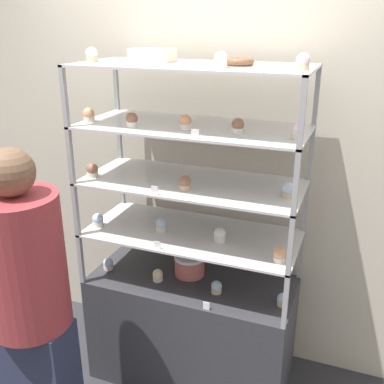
# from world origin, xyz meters

# --- Properties ---
(ground_plane) EXTENTS (20.00, 20.00, 0.00)m
(ground_plane) POSITION_xyz_m (0.00, 0.00, 0.00)
(ground_plane) COLOR #2D2D33
(back_wall) EXTENTS (8.00, 0.05, 2.60)m
(back_wall) POSITION_xyz_m (0.00, 0.41, 1.30)
(back_wall) COLOR beige
(back_wall) RESTS_ON ground_plane
(display_base) EXTENTS (1.19, 0.53, 0.70)m
(display_base) POSITION_xyz_m (0.00, 0.00, 0.35)
(display_base) COLOR #333338
(display_base) RESTS_ON ground_plane
(display_riser_lower) EXTENTS (1.19, 0.53, 0.31)m
(display_riser_lower) POSITION_xyz_m (0.00, 0.00, 0.99)
(display_riser_lower) COLOR #99999E
(display_riser_lower) RESTS_ON display_base
(display_riser_middle) EXTENTS (1.19, 0.53, 0.31)m
(display_riser_middle) POSITION_xyz_m (0.00, 0.00, 1.29)
(display_riser_middle) COLOR #99999E
(display_riser_middle) RESTS_ON display_riser_lower
(display_riser_upper) EXTENTS (1.19, 0.53, 0.31)m
(display_riser_upper) POSITION_xyz_m (0.00, 0.00, 1.60)
(display_riser_upper) COLOR #99999E
(display_riser_upper) RESTS_ON display_riser_middle
(display_riser_top) EXTENTS (1.19, 0.53, 0.31)m
(display_riser_top) POSITION_xyz_m (0.00, 0.00, 1.91)
(display_riser_top) COLOR #99999E
(display_riser_top) RESTS_ON display_riser_upper
(layer_cake_centerpiece) EXTENTS (0.19, 0.19, 0.13)m
(layer_cake_centerpiece) POSITION_xyz_m (-0.03, 0.05, 0.76)
(layer_cake_centerpiece) COLOR #C66660
(layer_cake_centerpiece) RESTS_ON display_base
(sheet_cake_frosted) EXTENTS (0.22, 0.14, 0.07)m
(sheet_cake_frosted) POSITION_xyz_m (-0.24, 0.05, 1.96)
(sheet_cake_frosted) COLOR beige
(sheet_cake_frosted) RESTS_ON display_riser_top
(cupcake_0) EXTENTS (0.06, 0.06, 0.07)m
(cupcake_0) POSITION_xyz_m (-0.52, -0.07, 0.73)
(cupcake_0) COLOR beige
(cupcake_0) RESTS_ON display_base
(cupcake_1) EXTENTS (0.06, 0.06, 0.07)m
(cupcake_1) POSITION_xyz_m (-0.18, -0.08, 0.73)
(cupcake_1) COLOR beige
(cupcake_1) RESTS_ON display_base
(cupcake_2) EXTENTS (0.06, 0.06, 0.07)m
(cupcake_2) POSITION_xyz_m (0.18, -0.08, 0.73)
(cupcake_2) COLOR #CCB28C
(cupcake_2) RESTS_ON display_base
(cupcake_3) EXTENTS (0.06, 0.06, 0.07)m
(cupcake_3) POSITION_xyz_m (0.55, -0.07, 0.73)
(cupcake_3) COLOR #CCB28C
(cupcake_3) RESTS_ON display_base
(price_tag_0) EXTENTS (0.04, 0.00, 0.04)m
(price_tag_0) POSITION_xyz_m (0.18, -0.25, 0.72)
(price_tag_0) COLOR white
(price_tag_0) RESTS_ON display_base
(cupcake_4) EXTENTS (0.06, 0.06, 0.08)m
(cupcake_4) POSITION_xyz_m (-0.54, -0.11, 1.04)
(cupcake_4) COLOR white
(cupcake_4) RESTS_ON display_riser_lower
(cupcake_5) EXTENTS (0.06, 0.06, 0.08)m
(cupcake_5) POSITION_xyz_m (-0.17, -0.04, 1.04)
(cupcake_5) COLOR white
(cupcake_5) RESTS_ON display_riser_lower
(cupcake_6) EXTENTS (0.06, 0.06, 0.08)m
(cupcake_6) POSITION_xyz_m (0.18, -0.04, 1.04)
(cupcake_6) COLOR white
(cupcake_6) RESTS_ON display_riser_lower
(cupcake_7) EXTENTS (0.06, 0.06, 0.08)m
(cupcake_7) POSITION_xyz_m (0.52, -0.15, 1.04)
(cupcake_7) COLOR beige
(cupcake_7) RESTS_ON display_riser_lower
(price_tag_1) EXTENTS (0.04, 0.00, 0.04)m
(price_tag_1) POSITION_xyz_m (-0.10, -0.25, 1.03)
(price_tag_1) COLOR white
(price_tag_1) RESTS_ON display_riser_lower
(cupcake_8) EXTENTS (0.06, 0.06, 0.08)m
(cupcake_8) POSITION_xyz_m (-0.55, -0.13, 1.35)
(cupcake_8) COLOR beige
(cupcake_8) RESTS_ON display_riser_middle
(cupcake_9) EXTENTS (0.06, 0.06, 0.08)m
(cupcake_9) POSITION_xyz_m (0.01, -0.13, 1.35)
(cupcake_9) COLOR #CCB28C
(cupcake_9) RESTS_ON display_riser_middle
(cupcake_10) EXTENTS (0.06, 0.06, 0.08)m
(cupcake_10) POSITION_xyz_m (0.52, -0.04, 1.35)
(cupcake_10) COLOR #CCB28C
(cupcake_10) RESTS_ON display_riser_middle
(price_tag_2) EXTENTS (0.04, 0.00, 0.04)m
(price_tag_2) POSITION_xyz_m (-0.11, -0.25, 1.33)
(price_tag_2) COLOR white
(price_tag_2) RESTS_ON display_riser_middle
(cupcake_11) EXTENTS (0.06, 0.06, 0.07)m
(cupcake_11) POSITION_xyz_m (-0.55, -0.11, 1.66)
(cupcake_11) COLOR beige
(cupcake_11) RESTS_ON display_riser_upper
(cupcake_12) EXTENTS (0.06, 0.06, 0.07)m
(cupcake_12) POSITION_xyz_m (-0.27, -0.14, 1.66)
(cupcake_12) COLOR white
(cupcake_12) RESTS_ON display_riser_upper
(cupcake_13) EXTENTS (0.06, 0.06, 0.07)m
(cupcake_13) POSITION_xyz_m (0.00, -0.09, 1.66)
(cupcake_13) COLOR white
(cupcake_13) RESTS_ON display_riser_upper
(cupcake_14) EXTENTS (0.06, 0.06, 0.07)m
(cupcake_14) POSITION_xyz_m (0.27, -0.08, 1.66)
(cupcake_14) COLOR white
(cupcake_14) RESTS_ON display_riser_upper
(cupcake_15) EXTENTS (0.06, 0.06, 0.07)m
(cupcake_15) POSITION_xyz_m (0.55, -0.09, 1.66)
(cupcake_15) COLOR beige
(cupcake_15) RESTS_ON display_riser_upper
(price_tag_3) EXTENTS (0.04, 0.00, 0.04)m
(price_tag_3) POSITION_xyz_m (0.11, -0.25, 1.64)
(price_tag_3) COLOR white
(price_tag_3) RESTS_ON display_riser_upper
(cupcake_16) EXTENTS (0.06, 0.06, 0.07)m
(cupcake_16) POSITION_xyz_m (-0.53, -0.06, 1.96)
(cupcake_16) COLOR #CCB28C
(cupcake_16) RESTS_ON display_riser_top
(cupcake_17) EXTENTS (0.06, 0.06, 0.07)m
(cupcake_17) POSITION_xyz_m (0.19, -0.12, 1.96)
(cupcake_17) COLOR beige
(cupcake_17) RESTS_ON display_riser_top
(cupcake_18) EXTENTS (0.06, 0.06, 0.07)m
(cupcake_18) POSITION_xyz_m (0.55, -0.09, 1.96)
(cupcake_18) COLOR #CCB28C
(cupcake_18) RESTS_ON display_riser_top
(price_tag_4) EXTENTS (0.04, 0.00, 0.04)m
(price_tag_4) POSITION_xyz_m (0.39, -0.25, 1.95)
(price_tag_4) COLOR white
(price_tag_4) RESTS_ON display_riser_top
(donut_glazed) EXTENTS (0.14, 0.14, 0.03)m
(donut_glazed) POSITION_xyz_m (0.23, 0.03, 1.94)
(donut_glazed) COLOR brown
(donut_glazed) RESTS_ON display_riser_top
(customer_figure) EXTENTS (0.38, 0.38, 1.63)m
(customer_figure) POSITION_xyz_m (-0.55, -0.73, 0.87)
(customer_figure) COLOR #282D47
(customer_figure) RESTS_ON ground_plane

